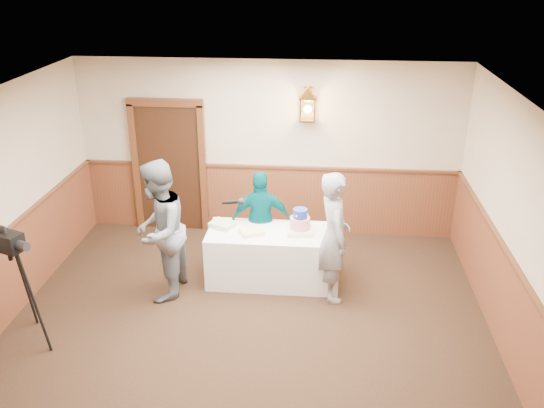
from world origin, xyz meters
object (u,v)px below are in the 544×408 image
Objects in this scene: display_table at (273,256)px; tiered_cake at (300,223)px; baker at (334,237)px; tv_camera_rig at (18,295)px; assistant_p at (262,221)px; interviewer at (159,231)px; sheet_cake_green at (222,224)px; sheet_cake_yellow at (252,232)px.

tiered_cake is at bearing 1.60° from display_table.
baker reaches higher than tv_camera_rig.
assistant_p is at bearing 41.44° from baker.
interviewer reaches higher than tiered_cake.
interviewer is (-0.72, -0.59, 0.16)m from sheet_cake_green.
baker is 3.84m from tv_camera_rig.
display_table is 5.86× the size of sheet_cake_green.
interviewer is at bearing -160.36° from sheet_cake_yellow.
tiered_cake is at bearing 109.22° from interviewer.
sheet_cake_green is at bearing 132.96° from interviewer.
interviewer reaches higher than assistant_p.
interviewer is at bearing 80.66° from baker.
sheet_cake_green is at bearing 175.62° from tiered_cake.
sheet_cake_yellow is at bearing 74.72° from assistant_p.
baker is (2.25, 0.17, -0.06)m from interviewer.
sheet_cake_green is 1.59m from baker.
assistant_p is 3.29m from tv_camera_rig.
sheet_cake_green is 0.21× the size of assistant_p.
baker reaches higher than tiered_cake.
sheet_cake_yellow is 0.47m from assistant_p.
sheet_cake_green reaches higher than display_table.
tiered_cake is 3.57m from tv_camera_rig.
sheet_cake_green is 0.21× the size of tv_camera_rig.
baker is at bearing 140.06° from assistant_p.
tiered_cake is 0.20× the size of interviewer.
interviewer is 2.25m from baker.
display_table is at bearing 113.46° from assistant_p.
tiered_cake is at bearing 142.23° from assistant_p.
tiered_cake is 0.25× the size of assistant_p.
assistant_p is (0.08, 0.46, -0.05)m from sheet_cake_yellow.
tv_camera_rig is at bearing -45.34° from interviewer.
display_table is at bearing 112.57° from interviewer.
tv_camera_rig reaches higher than sheet_cake_yellow.
baker reaches higher than sheet_cake_green.
interviewer is 1.07× the size of baker.
assistant_p reaches higher than tiered_cake.
assistant_p is (0.52, 0.28, -0.05)m from sheet_cake_green.
tv_camera_rig is at bearing -139.27° from sheet_cake_green.
assistant_p is at bearing 147.16° from tiered_cake.
display_table is 0.50m from sheet_cake_yellow.
tv_camera_rig is at bearing 33.60° from assistant_p.
baker is at bearing -12.63° from sheet_cake_yellow.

